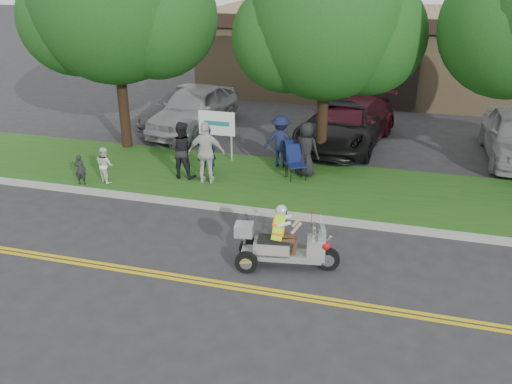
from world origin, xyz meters
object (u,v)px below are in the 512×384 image
(spectator_adult_mid, at_px, (182,150))
(spectator_adult_right, at_px, (206,153))
(lawn_chair_b, at_px, (296,160))
(parked_car_right, at_px, (350,123))
(lawn_chair_a, at_px, (294,156))
(trike_scooter, at_px, (282,246))
(spectator_adult_left, at_px, (206,151))
(parked_car_far_left, at_px, (194,108))
(parked_car_mid, at_px, (344,124))
(parked_car_left, at_px, (190,108))

(spectator_adult_mid, bearing_deg, spectator_adult_right, 170.25)
(spectator_adult_mid, bearing_deg, lawn_chair_b, -162.72)
(spectator_adult_right, height_order, parked_car_right, spectator_adult_right)
(lawn_chair_a, bearing_deg, trike_scooter, -94.19)
(spectator_adult_left, distance_m, parked_car_far_left, 5.26)
(trike_scooter, distance_m, parked_car_mid, 8.99)
(parked_car_right, bearing_deg, spectator_adult_left, -115.89)
(lawn_chair_b, relative_size, spectator_adult_right, 0.55)
(spectator_adult_right, xyz_separation_m, parked_car_left, (-2.82, 5.69, -0.27))
(parked_car_far_left, xyz_separation_m, parked_car_left, (-0.34, 0.44, -0.11))
(parked_car_far_left, xyz_separation_m, parked_car_right, (6.15, -0.06, -0.08))
(parked_car_right, bearing_deg, parked_car_left, -170.66)
(spectator_adult_right, distance_m, parked_car_far_left, 5.81)
(trike_scooter, distance_m, parked_car_far_left, 10.90)
(spectator_adult_mid, bearing_deg, parked_car_right, -129.98)
(lawn_chair_b, xyz_separation_m, parked_car_left, (-5.32, 4.60, 0.08))
(spectator_adult_right, distance_m, parked_car_left, 6.35)
(lawn_chair_a, relative_size, spectator_adult_left, 0.65)
(trike_scooter, distance_m, parked_car_right, 9.23)
(trike_scooter, relative_size, lawn_chair_a, 2.22)
(trike_scooter, xyz_separation_m, lawn_chair_a, (-0.89, 5.43, 0.16))
(trike_scooter, bearing_deg, parked_car_far_left, 113.24)
(lawn_chair_b, bearing_deg, lawn_chair_a, 84.86)
(trike_scooter, distance_m, spectator_adult_right, 5.20)
(lawn_chair_b, relative_size, spectator_adult_mid, 0.58)
(lawn_chair_b, height_order, parked_car_far_left, parked_car_far_left)
(lawn_chair_a, height_order, spectator_adult_right, spectator_adult_right)
(trike_scooter, bearing_deg, spectator_adult_left, 118.78)
(spectator_adult_mid, bearing_deg, trike_scooter, 136.66)
(parked_car_mid, bearing_deg, spectator_adult_right, -118.04)
(trike_scooter, height_order, parked_car_right, parked_car_right)
(spectator_adult_right, height_order, parked_car_left, spectator_adult_right)
(spectator_adult_mid, height_order, parked_car_left, spectator_adult_mid)
(lawn_chair_b, xyz_separation_m, spectator_adult_left, (-2.70, -0.58, 0.23))
(lawn_chair_a, distance_m, parked_car_mid, 3.74)
(lawn_chair_a, bearing_deg, parked_car_left, 126.98)
(lawn_chair_a, height_order, spectator_adult_left, spectator_adult_left)
(parked_car_right, bearing_deg, parked_car_mid, -112.49)
(trike_scooter, xyz_separation_m, lawn_chair_b, (-0.76, 5.11, 0.15))
(lawn_chair_b, distance_m, parked_car_left, 7.03)
(parked_car_far_left, bearing_deg, lawn_chair_b, -35.62)
(trike_scooter, bearing_deg, spectator_adult_mid, 125.94)
(spectator_adult_mid, relative_size, spectator_adult_right, 0.95)
(spectator_adult_left, height_order, parked_car_mid, spectator_adult_left)
(parked_car_far_left, distance_m, parked_car_mid, 5.99)
(spectator_adult_right, relative_size, parked_car_left, 0.40)
(lawn_chair_b, bearing_deg, spectator_adult_right, 175.69)
(lawn_chair_a, height_order, parked_car_far_left, parked_car_far_left)
(parked_car_mid, bearing_deg, parked_car_far_left, -175.53)
(spectator_adult_mid, relative_size, parked_car_right, 0.32)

